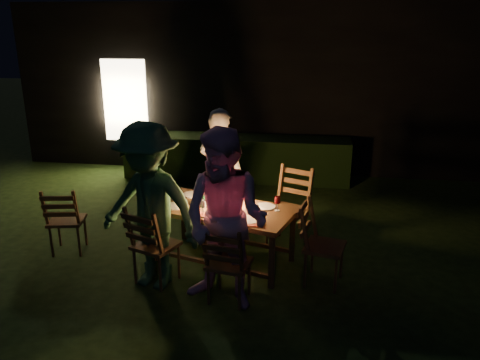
% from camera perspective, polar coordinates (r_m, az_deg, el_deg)
% --- Properties ---
extents(garden_envelope, '(40.00, 40.00, 3.20)m').
position_cam_1_polar(garden_envelope, '(10.89, 4.20, 11.97)').
color(garden_envelope, black).
rests_on(garden_envelope, ground).
extents(dining_table, '(1.84, 1.26, 0.70)m').
position_cam_1_polar(dining_table, '(5.58, -2.10, -4.04)').
color(dining_table, '#452917').
rests_on(dining_table, ground).
extents(chair_near_left, '(0.57, 0.59, 0.97)m').
position_cam_1_polar(chair_near_left, '(5.34, -10.26, -9.35)').
color(chair_near_left, '#452917').
rests_on(chair_near_left, ground).
extents(chair_near_right, '(0.48, 0.51, 0.92)m').
position_cam_1_polar(chair_near_right, '(4.93, -1.41, -11.70)').
color(chair_near_right, '#452917').
rests_on(chair_near_right, ground).
extents(chair_far_left, '(0.53, 0.55, 0.95)m').
position_cam_1_polar(chair_far_left, '(6.54, -2.52, -3.87)').
color(chair_far_left, '#452917').
rests_on(chair_far_left, ground).
extents(chair_far_right, '(0.63, 0.65, 1.05)m').
position_cam_1_polar(chair_far_right, '(6.16, 5.82, -5.06)').
color(chair_far_right, '#452917').
rests_on(chair_far_right, ground).
extents(chair_end, '(0.55, 0.52, 0.97)m').
position_cam_1_polar(chair_end, '(5.33, 9.98, -9.43)').
color(chair_end, '#452917').
rests_on(chair_end, ground).
extents(chair_spare, '(0.50, 0.52, 0.92)m').
position_cam_1_polar(chair_spare, '(6.32, -20.27, -5.90)').
color(chair_spare, '#452917').
rests_on(chair_spare, ground).
extents(person_house_side, '(0.72, 0.57, 1.73)m').
position_cam_1_polar(person_house_side, '(6.38, -2.39, 1.10)').
color(person_house_side, beige).
rests_on(person_house_side, ground).
extents(person_opp_right, '(1.06, 0.92, 1.85)m').
position_cam_1_polar(person_opp_right, '(4.60, -1.78, -4.98)').
color(person_opp_right, '#E29BCB').
rests_on(person_opp_right, ground).
extents(person_opp_left, '(1.33, 0.98, 1.84)m').
position_cam_1_polar(person_opp_left, '(5.05, -10.96, -3.28)').
color(person_opp_left, '#2D5B37').
rests_on(person_opp_left, ground).
extents(lantern, '(0.16, 0.16, 0.35)m').
position_cam_1_polar(lantern, '(5.52, -1.43, -1.77)').
color(lantern, white).
rests_on(lantern, dining_table).
extents(plate_far_left, '(0.25, 0.25, 0.01)m').
position_cam_1_polar(plate_far_left, '(5.99, -5.85, -1.79)').
color(plate_far_left, white).
rests_on(plate_far_left, dining_table).
extents(plate_near_left, '(0.25, 0.25, 0.01)m').
position_cam_1_polar(plate_near_left, '(5.64, -8.12, -3.16)').
color(plate_near_left, white).
rests_on(plate_near_left, dining_table).
extents(plate_far_right, '(0.25, 0.25, 0.01)m').
position_cam_1_polar(plate_far_right, '(5.57, 3.06, -3.27)').
color(plate_far_right, white).
rests_on(plate_far_right, dining_table).
extents(plate_near_right, '(0.25, 0.25, 0.01)m').
position_cam_1_polar(plate_near_right, '(5.19, 1.23, -4.88)').
color(plate_near_right, white).
rests_on(plate_near_right, dining_table).
extents(wineglass_a, '(0.06, 0.06, 0.18)m').
position_cam_1_polar(wineglass_a, '(5.89, -3.48, -1.23)').
color(wineglass_a, '#59070F').
rests_on(wineglass_a, dining_table).
extents(wineglass_b, '(0.06, 0.06, 0.18)m').
position_cam_1_polar(wineglass_b, '(5.78, -9.04, -1.82)').
color(wineglass_b, '#59070F').
rests_on(wineglass_b, dining_table).
extents(wineglass_c, '(0.06, 0.06, 0.18)m').
position_cam_1_polar(wineglass_c, '(5.17, -0.56, -4.02)').
color(wineglass_c, '#59070F').
rests_on(wineglass_c, dining_table).
extents(wineglass_d, '(0.06, 0.06, 0.18)m').
position_cam_1_polar(wineglass_d, '(5.45, 4.58, -2.89)').
color(wineglass_d, '#59070F').
rests_on(wineglass_d, dining_table).
extents(wineglass_e, '(0.06, 0.06, 0.18)m').
position_cam_1_polar(wineglass_e, '(5.32, -4.55, -3.40)').
color(wineglass_e, silver).
rests_on(wineglass_e, dining_table).
extents(bottle_table, '(0.07, 0.07, 0.28)m').
position_cam_1_polar(bottle_table, '(5.62, -4.40, -1.65)').
color(bottle_table, '#0F471E').
rests_on(bottle_table, dining_table).
extents(napkin_left, '(0.18, 0.14, 0.01)m').
position_cam_1_polar(napkin_left, '(5.36, -5.10, -4.20)').
color(napkin_left, red).
rests_on(napkin_left, dining_table).
extents(napkin_right, '(0.18, 0.14, 0.01)m').
position_cam_1_polar(napkin_right, '(5.09, 1.90, -5.40)').
color(napkin_right, red).
rests_on(napkin_right, dining_table).
extents(phone, '(0.14, 0.07, 0.01)m').
position_cam_1_polar(phone, '(5.61, -9.17, -3.34)').
color(phone, black).
rests_on(phone, dining_table).
extents(side_table, '(0.49, 0.49, 0.66)m').
position_cam_1_polar(side_table, '(6.55, -2.15, -1.09)').
color(side_table, olive).
rests_on(side_table, ground).
extents(ice_bucket, '(0.30, 0.30, 0.22)m').
position_cam_1_polar(ice_bucket, '(6.49, -2.17, 0.48)').
color(ice_bucket, '#A5A8AD').
rests_on(ice_bucket, side_table).
extents(bottle_bucket_a, '(0.07, 0.07, 0.32)m').
position_cam_1_polar(bottle_bucket_a, '(6.45, -2.68, 0.81)').
color(bottle_bucket_a, '#0F471E').
rests_on(bottle_bucket_a, side_table).
extents(bottle_bucket_b, '(0.07, 0.07, 0.32)m').
position_cam_1_polar(bottle_bucket_b, '(6.51, -1.67, 0.98)').
color(bottle_bucket_b, '#0F471E').
rests_on(bottle_bucket_b, side_table).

